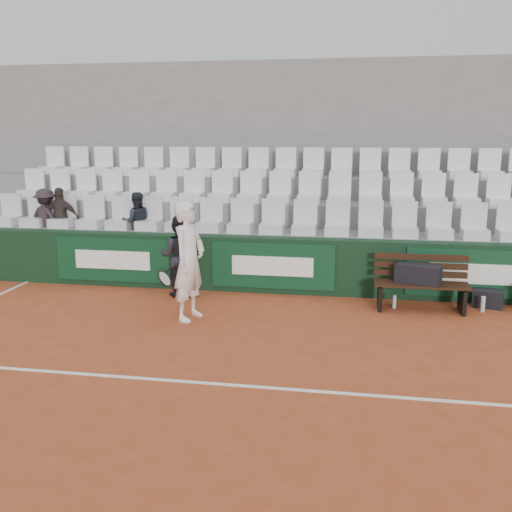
# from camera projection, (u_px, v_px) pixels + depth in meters

# --- Properties ---
(ground) EXTENTS (80.00, 80.00, 0.00)m
(ground) POSITION_uv_depth(u_px,v_px,m) (242.00, 386.00, 6.50)
(ground) COLOR #AA4A26
(ground) RESTS_ON ground
(court_baseline) EXTENTS (18.00, 0.06, 0.01)m
(court_baseline) POSITION_uv_depth(u_px,v_px,m) (242.00, 386.00, 6.50)
(court_baseline) COLOR white
(court_baseline) RESTS_ON ground
(back_barrier) EXTENTS (18.00, 0.34, 1.00)m
(back_barrier) POSITION_uv_depth(u_px,v_px,m) (289.00, 265.00, 10.22)
(back_barrier) COLOR black
(back_barrier) RESTS_ON ground
(grandstand_tier_front) EXTENTS (18.00, 0.95, 1.00)m
(grandstand_tier_front) POSITION_uv_depth(u_px,v_px,m) (289.00, 258.00, 10.85)
(grandstand_tier_front) COLOR gray
(grandstand_tier_front) RESTS_ON ground
(grandstand_tier_mid) EXTENTS (18.00, 0.95, 1.45)m
(grandstand_tier_mid) POSITION_uv_depth(u_px,v_px,m) (294.00, 237.00, 11.71)
(grandstand_tier_mid) COLOR gray
(grandstand_tier_mid) RESTS_ON ground
(grandstand_tier_back) EXTENTS (18.00, 0.95, 1.90)m
(grandstand_tier_back) POSITION_uv_depth(u_px,v_px,m) (299.00, 220.00, 12.58)
(grandstand_tier_back) COLOR gray
(grandstand_tier_back) RESTS_ON ground
(grandstand_rear_wall) EXTENTS (18.00, 0.30, 4.40)m
(grandstand_rear_wall) POSITION_uv_depth(u_px,v_px,m) (302.00, 161.00, 12.92)
(grandstand_rear_wall) COLOR gray
(grandstand_rear_wall) RESTS_ON ground
(seat_row_front) EXTENTS (11.90, 0.44, 0.63)m
(seat_row_front) POSITION_uv_depth(u_px,v_px,m) (288.00, 217.00, 10.51)
(seat_row_front) COLOR silver
(seat_row_front) RESTS_ON grandstand_tier_front
(seat_row_mid) EXTENTS (11.90, 0.44, 0.63)m
(seat_row_mid) POSITION_uv_depth(u_px,v_px,m) (294.00, 188.00, 11.33)
(seat_row_mid) COLOR white
(seat_row_mid) RESTS_ON grandstand_tier_mid
(seat_row_back) EXTENTS (11.90, 0.44, 0.63)m
(seat_row_back) POSITION_uv_depth(u_px,v_px,m) (299.00, 162.00, 12.15)
(seat_row_back) COLOR white
(seat_row_back) RESTS_ON grandstand_tier_back
(bench_left) EXTENTS (1.50, 0.56, 0.45)m
(bench_left) POSITION_uv_depth(u_px,v_px,m) (420.00, 297.00, 9.25)
(bench_left) COLOR black
(bench_left) RESTS_ON ground
(sports_bag_left) EXTENTS (0.76, 0.52, 0.30)m
(sports_bag_left) POSITION_uv_depth(u_px,v_px,m) (418.00, 274.00, 9.20)
(sports_bag_left) COLOR black
(sports_bag_left) RESTS_ON bench_left
(sports_bag_ground) EXTENTS (0.54, 0.41, 0.29)m
(sports_bag_ground) POSITION_uv_depth(u_px,v_px,m) (488.00, 298.00, 9.43)
(sports_bag_ground) COLOR black
(sports_bag_ground) RESTS_ON ground
(water_bottle_near) EXTENTS (0.06, 0.06, 0.22)m
(water_bottle_near) POSITION_uv_depth(u_px,v_px,m) (394.00, 302.00, 9.37)
(water_bottle_near) COLOR silver
(water_bottle_near) RESTS_ON ground
(water_bottle_far) EXTENTS (0.07, 0.07, 0.25)m
(water_bottle_far) POSITION_uv_depth(u_px,v_px,m) (483.00, 304.00, 9.18)
(water_bottle_far) COLOR silver
(water_bottle_far) RESTS_ON ground
(tennis_player) EXTENTS (0.79, 0.76, 1.83)m
(tennis_player) POSITION_uv_depth(u_px,v_px,m) (189.00, 261.00, 8.68)
(tennis_player) COLOR white
(tennis_player) RESTS_ON ground
(ball_kid) EXTENTS (0.73, 0.58, 1.44)m
(ball_kid) POSITION_uv_depth(u_px,v_px,m) (179.00, 256.00, 9.99)
(ball_kid) COLOR black
(ball_kid) RESTS_ON ground
(spectator_a) EXTENTS (0.88, 0.66, 1.20)m
(spectator_a) POSITION_uv_depth(u_px,v_px,m) (45.00, 196.00, 11.30)
(spectator_a) COLOR #292125
(spectator_a) RESTS_ON grandstand_tier_front
(spectator_b) EXTENTS (0.75, 0.38, 1.23)m
(spectator_b) POSITION_uv_depth(u_px,v_px,m) (60.00, 196.00, 11.24)
(spectator_b) COLOR #342E29
(spectator_b) RESTS_ON grandstand_tier_front
(spectator_c) EXTENTS (0.69, 0.62, 1.17)m
(spectator_c) POSITION_uv_depth(u_px,v_px,m) (136.00, 199.00, 10.99)
(spectator_c) COLOR #1D242C
(spectator_c) RESTS_ON grandstand_tier_front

